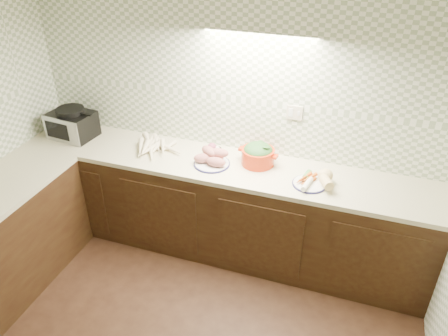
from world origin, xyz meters
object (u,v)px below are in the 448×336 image
(parsnip_pile, at_px, (151,148))
(sweet_potato_plate, at_px, (212,158))
(veg_plate, at_px, (317,179))
(toaster_oven, at_px, (72,124))
(dutch_oven, at_px, (258,154))
(onion_bowl, at_px, (213,150))

(parsnip_pile, xyz_separation_m, sweet_potato_plate, (0.58, -0.02, 0.02))
(sweet_potato_plate, relative_size, veg_plate, 0.91)
(toaster_oven, height_order, parsnip_pile, toaster_oven)
(parsnip_pile, xyz_separation_m, veg_plate, (1.46, -0.04, 0.01))
(dutch_oven, height_order, veg_plate, dutch_oven)
(parsnip_pile, height_order, sweet_potato_plate, sweet_potato_plate)
(dutch_oven, bearing_deg, veg_plate, -8.25)
(parsnip_pile, bearing_deg, toaster_oven, 178.09)
(toaster_oven, relative_size, sweet_potato_plate, 1.37)
(parsnip_pile, bearing_deg, dutch_oven, 6.16)
(parsnip_pile, bearing_deg, veg_plate, -1.67)
(dutch_oven, bearing_deg, onion_bowl, -176.34)
(veg_plate, bearing_deg, dutch_oven, 164.30)
(sweet_potato_plate, distance_m, onion_bowl, 0.16)
(dutch_oven, relative_size, veg_plate, 1.02)
(veg_plate, bearing_deg, onion_bowl, 169.44)
(parsnip_pile, distance_m, sweet_potato_plate, 0.58)
(sweet_potato_plate, distance_m, veg_plate, 0.87)
(sweet_potato_plate, height_order, onion_bowl, sweet_potato_plate)
(dutch_oven, bearing_deg, sweet_potato_plate, -153.54)
(sweet_potato_plate, relative_size, onion_bowl, 2.13)
(veg_plate, bearing_deg, parsnip_pile, 178.33)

